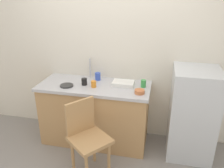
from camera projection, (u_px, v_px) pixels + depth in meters
back_wall at (112, 43)px, 3.09m from camera, size 4.80×0.10×2.69m
cabinet_base at (95, 114)px, 3.16m from camera, size 1.44×0.60×0.82m
countertop at (95, 86)px, 3.00m from camera, size 1.48×0.64×0.04m
faucet at (90, 68)px, 3.19m from camera, size 0.02×0.02×0.28m
refrigerator at (192, 113)px, 2.84m from camera, size 0.55×0.59×1.16m
chair at (87, 135)px, 2.54m from camera, size 0.56×0.56×0.89m
dish_tray at (123, 83)px, 2.96m from camera, size 0.28×0.20×0.05m
terracotta_bowl at (140, 92)px, 2.72m from camera, size 0.12×0.12×0.05m
hotplate at (67, 86)px, 2.93m from camera, size 0.17×0.17×0.02m
cup_orange at (94, 84)px, 2.89m from camera, size 0.07×0.07×0.09m
cup_blue at (98, 76)px, 3.12m from camera, size 0.08×0.08×0.10m
cup_black at (84, 82)px, 2.96m from camera, size 0.07×0.07×0.09m
cup_green at (143, 84)px, 2.89m from camera, size 0.07×0.07×0.10m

